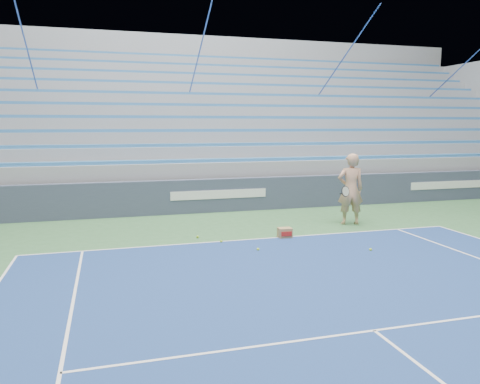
# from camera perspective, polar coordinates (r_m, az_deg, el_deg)

# --- Properties ---
(sponsor_barrier) EXTENTS (30.00, 0.32, 1.10)m
(sponsor_barrier) POSITION_cam_1_polar(r_m,az_deg,el_deg) (15.49, -2.67, -0.39)
(sponsor_barrier) COLOR #394057
(sponsor_barrier) RESTS_ON ground
(bleachers) EXTENTS (31.00, 9.15, 7.30)m
(bleachers) POSITION_cam_1_polar(r_m,az_deg,el_deg) (20.93, -6.33, 6.76)
(bleachers) COLOR gray
(bleachers) RESTS_ON ground
(tennis_player) EXTENTS (1.03, 0.94, 2.05)m
(tennis_player) POSITION_cam_1_polar(r_m,az_deg,el_deg) (13.81, 13.31, 0.35)
(tennis_player) COLOR tan
(tennis_player) RESTS_ON ground
(ball_box) EXTENTS (0.35, 0.28, 0.26)m
(ball_box) POSITION_cam_1_polar(r_m,az_deg,el_deg) (12.02, 5.48, -4.98)
(ball_box) COLOR #967548
(ball_box) RESTS_ON ground
(tennis_ball_0) EXTENTS (0.07, 0.07, 0.07)m
(tennis_ball_0) POSITION_cam_1_polar(r_m,az_deg,el_deg) (11.49, -2.30, -6.04)
(tennis_ball_0) COLOR #B0DB2C
(tennis_ball_0) RESTS_ON ground
(tennis_ball_1) EXTENTS (0.07, 0.07, 0.07)m
(tennis_ball_1) POSITION_cam_1_polar(r_m,az_deg,el_deg) (11.99, -5.19, -5.47)
(tennis_ball_1) COLOR #B0DB2C
(tennis_ball_1) RESTS_ON ground
(tennis_ball_2) EXTENTS (0.07, 0.07, 0.07)m
(tennis_ball_2) POSITION_cam_1_polar(r_m,az_deg,el_deg) (10.78, 2.21, -6.99)
(tennis_ball_2) COLOR #B0DB2C
(tennis_ball_2) RESTS_ON ground
(tennis_ball_3) EXTENTS (0.07, 0.07, 0.07)m
(tennis_ball_3) POSITION_cam_1_polar(r_m,az_deg,el_deg) (11.15, 15.63, -6.78)
(tennis_ball_3) COLOR #B0DB2C
(tennis_ball_3) RESTS_ON ground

